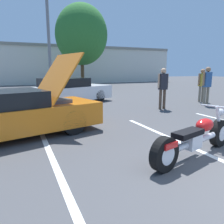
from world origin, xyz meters
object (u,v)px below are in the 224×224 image
object	(u,v)px
light_pole	(49,23)
spectator_far_lot	(207,83)
motorcycle	(196,138)
tree_background	(82,35)
spectator_by_show_car	(163,85)
show_car_hood_open	(8,114)
parked_car_right_row	(67,91)
spectator_near_motorcycle	(202,82)

from	to	relation	value
light_pole	spectator_far_lot	bearing A→B (deg)	-48.27
spectator_far_lot	motorcycle	bearing A→B (deg)	-138.23
tree_background	spectator_by_show_car	distance (m)	13.32
motorcycle	show_car_hood_open	size ratio (longest dim) A/B	0.51
light_pole	show_car_hood_open	xyz separation A→B (m)	(-2.39, -8.47, -3.82)
tree_background	spectator_by_show_car	xyz separation A→B (m)	(-0.20, -12.78, -3.75)
tree_background	parked_car_right_row	distance (m)	11.01
show_car_hood_open	spectator_near_motorcycle	distance (m)	9.46
tree_background	spectator_near_motorcycle	distance (m)	12.80
tree_background	spectator_far_lot	distance (m)	13.53
spectator_by_show_car	spectator_far_lot	bearing A→B (deg)	-0.77
motorcycle	show_car_hood_open	bearing A→B (deg)	124.14
light_pole	spectator_far_lot	distance (m)	9.66
motorcycle	show_car_hood_open	distance (m)	4.38
tree_background	parked_car_right_row	world-z (taller)	tree_background
light_pole	parked_car_right_row	bearing A→B (deg)	-87.25
motorcycle	show_car_hood_open	world-z (taller)	show_car_hood_open
parked_car_right_row	spectator_near_motorcycle	size ratio (longest dim) A/B	2.87
motorcycle	spectator_far_lot	xyz separation A→B (m)	(5.08, 4.54, 0.70)
spectator_far_lot	spectator_near_motorcycle	bearing A→B (deg)	55.09
motorcycle	tree_background	bearing A→B (deg)	65.23
show_car_hood_open	spectator_by_show_car	bearing A→B (deg)	2.41
light_pole	parked_car_right_row	size ratio (longest dim) A/B	1.65
light_pole	spectator_by_show_car	xyz separation A→B (m)	(3.55, -6.73, -3.38)
spectator_near_motorcycle	spectator_far_lot	bearing A→B (deg)	-124.91
light_pole	motorcycle	distance (m)	12.04
spectator_near_motorcycle	parked_car_right_row	bearing A→B (deg)	160.20
spectator_near_motorcycle	spectator_far_lot	world-z (taller)	spectator_far_lot
show_car_hood_open	parked_car_right_row	distance (m)	5.61
tree_background	spectator_by_show_car	bearing A→B (deg)	-90.90
spectator_by_show_car	spectator_far_lot	xyz separation A→B (m)	(2.48, -0.03, 0.04)
tree_background	light_pole	bearing A→B (deg)	-121.83
motorcycle	spectator_near_motorcycle	world-z (taller)	spectator_near_motorcycle
spectator_by_show_car	parked_car_right_row	bearing A→B (deg)	136.20
spectator_far_lot	light_pole	bearing A→B (deg)	131.73
light_pole	spectator_near_motorcycle	distance (m)	9.50
light_pole	spectator_near_motorcycle	size ratio (longest dim) A/B	4.74
spectator_far_lot	parked_car_right_row	bearing A→B (deg)	150.78
motorcycle	light_pole	bearing A→B (deg)	79.22
light_pole	spectator_far_lot	world-z (taller)	light_pole
tree_background	parked_car_right_row	bearing A→B (deg)	-110.63
spectator_near_motorcycle	spectator_far_lot	xyz separation A→B (m)	(-0.65, -0.94, 0.06)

